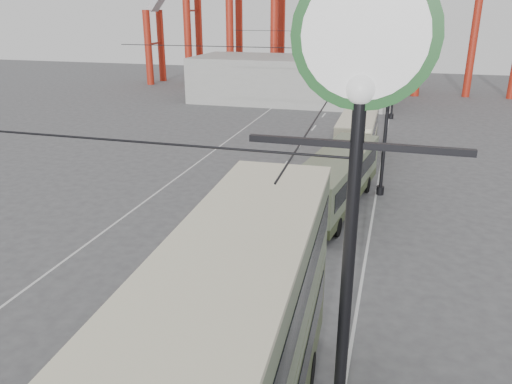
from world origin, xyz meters
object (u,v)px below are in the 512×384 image
(single_decker_cream, at_px, (358,132))
(single_decker_green, at_px, (336,179))
(double_decker_bus, at_px, (235,352))
(pedestrian, at_px, (251,203))
(lamp_post_near, at_px, (355,174))

(single_decker_cream, bearing_deg, single_decker_green, -91.20)
(double_decker_bus, xyz_separation_m, pedestrian, (-3.78, 14.00, -2.31))
(lamp_post_near, height_order, pedestrian, lamp_post_near)
(double_decker_bus, distance_m, single_decker_cream, 28.13)
(single_decker_green, relative_size, single_decker_cream, 1.10)
(double_decker_bus, relative_size, pedestrian, 5.67)
(lamp_post_near, xyz_separation_m, double_decker_bus, (-2.31, 1.23, -4.58))
(lamp_post_near, height_order, single_decker_green, lamp_post_near)
(lamp_post_near, relative_size, double_decker_bus, 0.98)
(lamp_post_near, xyz_separation_m, single_decker_cream, (-2.10, 29.32, -6.17))
(single_decker_green, height_order, single_decker_cream, single_decker_cream)
(pedestrian, bearing_deg, single_decker_cream, -147.40)
(double_decker_bus, relative_size, single_decker_green, 1.04)
(single_decker_green, xyz_separation_m, pedestrian, (-3.81, -2.98, -0.68))
(single_decker_green, bearing_deg, pedestrian, -134.07)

